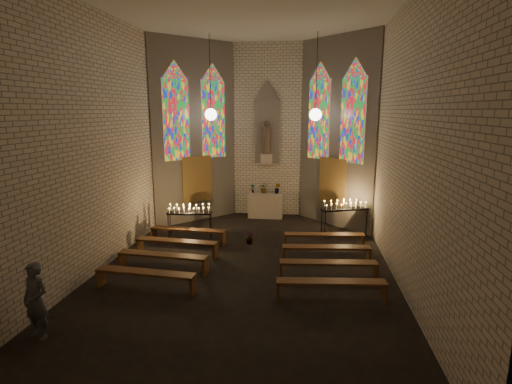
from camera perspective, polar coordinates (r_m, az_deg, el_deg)
floor at (r=11.46m, az=-1.41°, el=-10.74°), size 12.00×12.00×0.00m
room at (r=13.95m, az=0.57°, el=8.98°), size 8.22×12.43×7.00m
altar at (r=16.46m, az=1.37°, el=-1.93°), size 1.40×0.60×1.00m
flower_vase_left at (r=16.48m, az=-0.48°, el=0.52°), size 0.22×0.17×0.37m
flower_vase_center at (r=16.41m, az=1.14°, el=0.57°), size 0.43×0.39×0.42m
flower_vase_right at (r=16.37m, az=3.07°, el=0.56°), size 0.28×0.25×0.44m
aisle_flower_pot at (r=13.32m, az=-0.93°, el=-6.55°), size 0.29×0.29×0.41m
votive_stand_left at (r=13.90m, az=-9.48°, el=-2.66°), size 1.56×0.53×1.13m
votive_stand_right at (r=14.30m, az=12.58°, el=-2.05°), size 1.70×0.92×1.22m
pew_left_0 at (r=13.55m, az=-9.71°, el=-5.55°), size 2.56×0.58×0.49m
pew_right_0 at (r=13.01m, az=9.74°, el=-6.28°), size 2.56×0.58×0.49m
pew_left_1 at (r=12.46m, az=-11.29°, el=-7.15°), size 2.56×0.58×0.49m
pew_right_1 at (r=11.88m, az=9.99°, el=-8.05°), size 2.56×0.58×0.49m
pew_left_2 at (r=11.40m, az=-13.19°, el=-9.04°), size 2.56×0.58×0.49m
pew_right_2 at (r=10.76m, az=10.29°, el=-10.19°), size 2.56×0.58×0.49m
pew_left_3 at (r=10.37m, az=-15.51°, el=-11.31°), size 2.56×0.58×0.49m
pew_right_3 at (r=9.66m, az=10.68°, el=-12.83°), size 2.56×0.58×0.49m
visitor at (r=9.01m, az=-28.94°, el=-13.45°), size 0.63×0.48×1.53m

